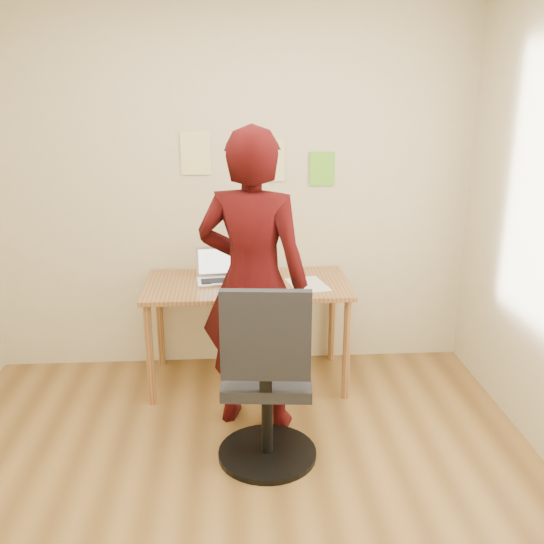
{
  "coord_description": "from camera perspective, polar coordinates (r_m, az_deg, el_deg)",
  "views": [
    {
      "loc": [
        0.01,
        -2.58,
        2.05
      ],
      "look_at": [
        0.24,
        0.95,
        0.95
      ],
      "focal_mm": 40.0,
      "sensor_mm": 36.0,
      "label": 1
    }
  ],
  "objects": [
    {
      "name": "wall_note_right",
      "position": [
        4.41,
        4.74,
        9.64
      ],
      "size": [
        0.18,
        0.0,
        0.24
      ],
      "primitive_type": "cube",
      "color": "#66C32C",
      "rests_on": "room"
    },
    {
      "name": "room",
      "position": [
        2.67,
        -3.81,
        2.04
      ],
      "size": [
        3.58,
        3.58,
        2.78
      ],
      "color": "brown",
      "rests_on": "ground"
    },
    {
      "name": "desk",
      "position": [
        4.2,
        -2.33,
        -2.16
      ],
      "size": [
        1.4,
        0.7,
        0.74
      ],
      "color": "#A06C37",
      "rests_on": "ground"
    },
    {
      "name": "person",
      "position": [
        3.6,
        -1.82,
        -1.0
      ],
      "size": [
        0.78,
        0.63,
        1.85
      ],
      "primitive_type": "imported",
      "rotation": [
        0.0,
        0.0,
        2.83
      ],
      "color": "#310607",
      "rests_on": "ground"
    },
    {
      "name": "office_chair",
      "position": [
        3.35,
        -0.49,
        -10.97
      ],
      "size": [
        0.57,
        0.57,
        1.09
      ],
      "rotation": [
        0.0,
        0.0,
        -0.09
      ],
      "color": "black",
      "rests_on": "ground"
    },
    {
      "name": "phone",
      "position": [
        3.98,
        0.95,
        -1.86
      ],
      "size": [
        0.1,
        0.13,
        0.01
      ],
      "rotation": [
        0.0,
        0.0,
        0.39
      ],
      "color": "black",
      "rests_on": "desk"
    },
    {
      "name": "laptop",
      "position": [
        4.23,
        -5.06,
        -0.13
      ],
      "size": [
        0.33,
        0.3,
        0.22
      ],
      "rotation": [
        0.0,
        0.0,
        0.1
      ],
      "color": "#B1B1B9",
      "rests_on": "desk"
    },
    {
      "name": "paper_sheet",
      "position": [
        4.15,
        3.38,
        -1.17
      ],
      "size": [
        0.3,
        0.37,
        0.0
      ],
      "primitive_type": "cube",
      "rotation": [
        0.0,
        0.0,
        0.21
      ],
      "color": "white",
      "rests_on": "desk"
    },
    {
      "name": "wall_note_left",
      "position": [
        4.35,
        -7.19,
        11.04
      ],
      "size": [
        0.21,
        0.0,
        0.3
      ],
      "primitive_type": "cube",
      "color": "#F2DE91",
      "rests_on": "room"
    },
    {
      "name": "wall_note_mid",
      "position": [
        4.36,
        -0.17,
        10.49
      ],
      "size": [
        0.21,
        0.0,
        0.3
      ],
      "primitive_type": "cube",
      "color": "#F2DE91",
      "rests_on": "room"
    }
  ]
}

